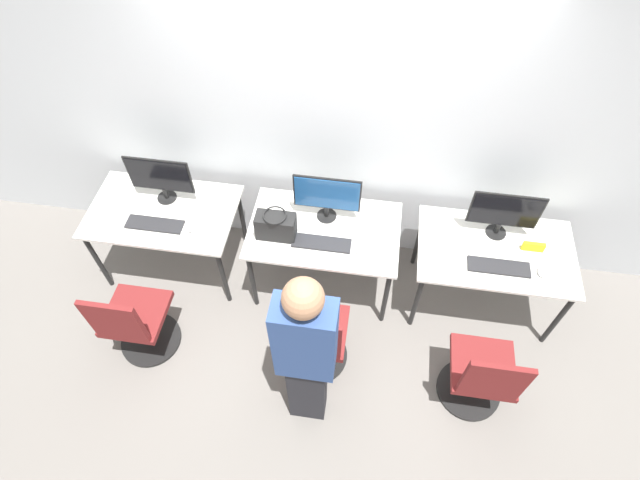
# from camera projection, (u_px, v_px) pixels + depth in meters

# --- Properties ---
(ground_plane) EXTENTS (20.00, 20.00, 0.00)m
(ground_plane) POSITION_uv_depth(u_px,v_px,m) (317.00, 316.00, 4.22)
(ground_plane) COLOR slate
(wall_back) EXTENTS (12.00, 0.05, 2.80)m
(wall_back) POSITION_uv_depth(u_px,v_px,m) (334.00, 119.00, 3.62)
(wall_back) COLOR silver
(wall_back) RESTS_ON ground_plane
(desk_left) EXTENTS (1.17, 0.73, 0.72)m
(desk_left) POSITION_uv_depth(u_px,v_px,m) (164.00, 217.00, 4.05)
(desk_left) COLOR silver
(desk_left) RESTS_ON ground_plane
(monitor_left) EXTENTS (0.51, 0.16, 0.42)m
(monitor_left) POSITION_uv_depth(u_px,v_px,m) (160.00, 177.00, 3.88)
(monitor_left) COLOR black
(monitor_left) RESTS_ON desk_left
(keyboard_left) EXTENTS (0.45, 0.13, 0.02)m
(keyboard_left) POSITION_uv_depth(u_px,v_px,m) (155.00, 224.00, 3.89)
(keyboard_left) COLOR #262628
(keyboard_left) RESTS_ON desk_left
(mouse_left) EXTENTS (0.06, 0.09, 0.03)m
(mouse_left) POSITION_uv_depth(u_px,v_px,m) (191.00, 228.00, 3.86)
(mouse_left) COLOR silver
(mouse_left) RESTS_ON desk_left
(office_chair_left) EXTENTS (0.48, 0.48, 0.91)m
(office_chair_left) POSITION_uv_depth(u_px,v_px,m) (136.00, 324.00, 3.75)
(office_chair_left) COLOR black
(office_chair_left) RESTS_ON ground_plane
(desk_center) EXTENTS (1.17, 0.73, 0.72)m
(desk_center) POSITION_uv_depth(u_px,v_px,m) (324.00, 235.00, 3.93)
(desk_center) COLOR silver
(desk_center) RESTS_ON ground_plane
(monitor_center) EXTENTS (0.51, 0.16, 0.42)m
(monitor_center) POSITION_uv_depth(u_px,v_px,m) (327.00, 196.00, 3.76)
(monitor_center) COLOR black
(monitor_center) RESTS_ON desk_center
(keyboard_center) EXTENTS (0.45, 0.13, 0.02)m
(keyboard_center) POSITION_uv_depth(u_px,v_px,m) (322.00, 243.00, 3.78)
(keyboard_center) COLOR #262628
(keyboard_center) RESTS_ON desk_center
(mouse_center) EXTENTS (0.06, 0.09, 0.03)m
(mouse_center) POSITION_uv_depth(u_px,v_px,m) (358.00, 249.00, 3.74)
(mouse_center) COLOR silver
(mouse_center) RESTS_ON desk_center
(office_chair_center) EXTENTS (0.48, 0.48, 0.91)m
(office_chair_center) POSITION_uv_depth(u_px,v_px,m) (316.00, 340.00, 3.67)
(office_chair_center) COLOR black
(office_chair_center) RESTS_ON ground_plane
(person_center) EXTENTS (0.36, 0.22, 1.70)m
(person_center) POSITION_uv_depth(u_px,v_px,m) (306.00, 354.00, 3.01)
(person_center) COLOR #232328
(person_center) RESTS_ON ground_plane
(desk_right) EXTENTS (1.17, 0.73, 0.72)m
(desk_right) POSITION_uv_depth(u_px,v_px,m) (494.00, 255.00, 3.81)
(desk_right) COLOR silver
(desk_right) RESTS_ON ground_plane
(monitor_right) EXTENTS (0.51, 0.16, 0.42)m
(monitor_right) POSITION_uv_depth(u_px,v_px,m) (504.00, 213.00, 3.66)
(monitor_right) COLOR black
(monitor_right) RESTS_ON desk_right
(keyboard_right) EXTENTS (0.45, 0.13, 0.02)m
(keyboard_right) POSITION_uv_depth(u_px,v_px,m) (499.00, 267.00, 3.64)
(keyboard_right) COLOR #262628
(keyboard_right) RESTS_ON desk_right
(mouse_right) EXTENTS (0.06, 0.09, 0.03)m
(mouse_right) POSITION_uv_depth(u_px,v_px,m) (542.00, 272.00, 3.61)
(mouse_right) COLOR silver
(mouse_right) RESTS_ON desk_right
(office_chair_right) EXTENTS (0.48, 0.48, 0.91)m
(office_chair_right) POSITION_uv_depth(u_px,v_px,m) (481.00, 378.00, 3.50)
(office_chair_right) COLOR black
(office_chair_right) RESTS_ON ground_plane
(handbag) EXTENTS (0.30, 0.18, 0.25)m
(handbag) POSITION_uv_depth(u_px,v_px,m) (276.00, 226.00, 3.74)
(handbag) COLOR black
(handbag) RESTS_ON desk_center
(placard_right) EXTENTS (0.16, 0.03, 0.08)m
(placard_right) POSITION_uv_depth(u_px,v_px,m) (533.00, 247.00, 3.72)
(placard_right) COLOR yellow
(placard_right) RESTS_ON desk_right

